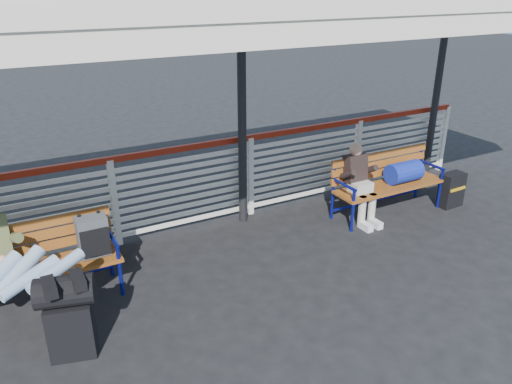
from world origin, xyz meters
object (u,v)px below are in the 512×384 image
luggage_stack (69,314)px  bench_left (50,252)px  traveler_man (16,265)px  bench_right (394,175)px  companion_person (360,183)px  suitcase_side (451,190)px

luggage_stack → bench_left: 1.04m
luggage_stack → traveler_man: (-0.35, 0.69, 0.25)m
bench_right → companion_person: companion_person is taller
companion_person → luggage_stack: bearing=-166.7°
luggage_stack → suitcase_side: luggage_stack is taller
traveler_man → suitcase_side: size_ratio=3.01×
bench_left → companion_person: size_ratio=1.57×
bench_left → suitcase_side: (5.80, -0.34, -0.32)m
bench_right → traveler_man: bearing=-176.5°
bench_left → companion_person: 4.20m
traveler_man → suitcase_side: traveler_man is taller
bench_right → companion_person: bearing=-178.8°
bench_left → suitcase_side: bench_left is taller
luggage_stack → suitcase_side: (5.80, 0.69, -0.19)m
luggage_stack → suitcase_side: size_ratio=1.57×
traveler_man → suitcase_side: 6.16m
bench_left → traveler_man: size_ratio=1.10×
traveler_man → suitcase_side: bearing=0.0°
luggage_stack → traveler_man: size_ratio=0.52×
bench_right → traveler_man: (-5.20, -0.32, 0.13)m
bench_left → bench_right: bench_left is taller
bench_left → traveler_man: traveler_man is taller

